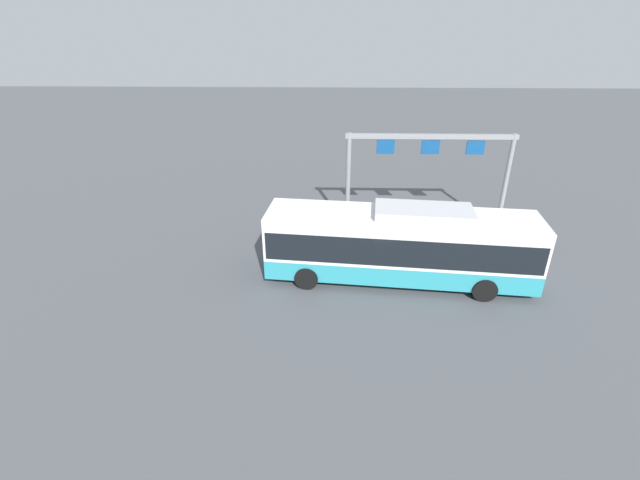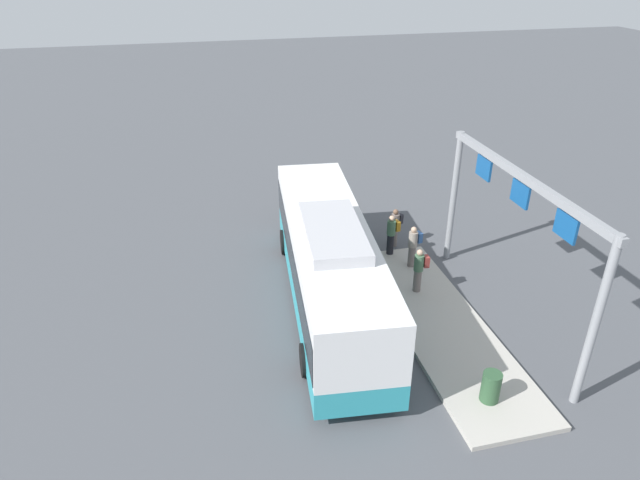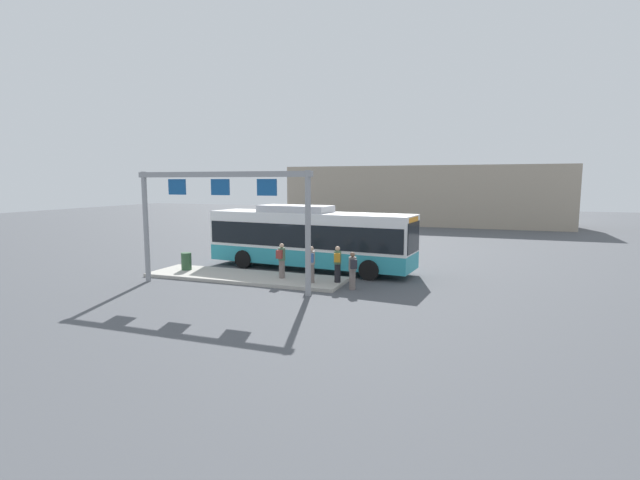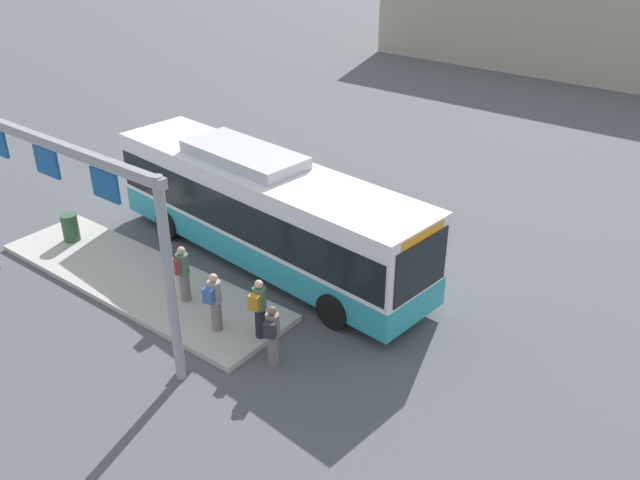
{
  "view_description": "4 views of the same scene",
  "coord_description": "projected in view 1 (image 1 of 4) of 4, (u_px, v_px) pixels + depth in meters",
  "views": [
    {
      "loc": [
        2.94,
        16.97,
        10.4
      ],
      "look_at": [
        3.41,
        -0.27,
        1.76
      ],
      "focal_mm": 25.07,
      "sensor_mm": 36.0,
      "label": 1
    },
    {
      "loc": [
        -15.77,
        4.12,
        11.25
      ],
      "look_at": [
        2.27,
        -0.25,
        1.33
      ],
      "focal_mm": 31.49,
      "sensor_mm": 36.0,
      "label": 2
    },
    {
      "loc": [
        8.99,
        -22.94,
        4.74
      ],
      "look_at": [
        1.19,
        -1.59,
        1.85
      ],
      "focal_mm": 25.89,
      "sensor_mm": 36.0,
      "label": 3
    },
    {
      "loc": [
        12.39,
        -13.43,
        10.54
      ],
      "look_at": [
        2.16,
        -0.13,
        1.48
      ],
      "focal_mm": 37.89,
      "sensor_mm": 36.0,
      "label": 4
    }
  ],
  "objects": [
    {
      "name": "person_waiting_mid",
      "position": [
        337.0,
        226.0,
        22.25
      ],
      "size": [
        0.42,
        0.58,
        1.67
      ],
      "rotation": [
        0.0,
        0.0,
        1.81
      ],
      "color": "black",
      "rests_on": "platform_curb"
    },
    {
      "name": "platform_curb",
      "position": [
        430.0,
        245.0,
        22.59
      ],
      "size": [
        10.0,
        2.8,
        0.16
      ],
      "primitive_type": "cube",
      "color": "#B2ADA3",
      "rests_on": "ground"
    },
    {
      "name": "person_waiting_far",
      "position": [
        393.0,
        227.0,
        22.19
      ],
      "size": [
        0.35,
        0.53,
        1.67
      ],
      "rotation": [
        0.0,
        0.0,
        1.53
      ],
      "color": "slate",
      "rests_on": "platform_curb"
    },
    {
      "name": "platform_sign_gantry",
      "position": [
        429.0,
        162.0,
        22.9
      ],
      "size": [
        8.62,
        0.24,
        5.2
      ],
      "color": "gray",
      "rests_on": "ground"
    },
    {
      "name": "trash_bin",
      "position": [
        505.0,
        238.0,
        22.09
      ],
      "size": [
        0.52,
        0.52,
        0.9
      ],
      "primitive_type": "cylinder",
      "color": "#2D5133",
      "rests_on": "platform_curb"
    },
    {
      "name": "person_waiting_near",
      "position": [
        359.0,
        223.0,
        22.64
      ],
      "size": [
        0.42,
        0.58,
        1.67
      ],
      "rotation": [
        0.0,
        0.0,
        1.8
      ],
      "color": "slate",
      "rests_on": "platform_curb"
    },
    {
      "name": "ground_plane",
      "position": [
        397.0,
        279.0,
        19.76
      ],
      "size": [
        120.0,
        120.0,
        0.0
      ],
      "primitive_type": "plane",
      "color": "#4C4F54"
    },
    {
      "name": "bus_main",
      "position": [
        400.0,
        243.0,
        18.94
      ],
      "size": [
        11.52,
        3.61,
        3.46
      ],
      "rotation": [
        0.0,
        0.0,
        -0.1
      ],
      "color": "teal",
      "rests_on": "ground"
    },
    {
      "name": "person_boarding",
      "position": [
        320.0,
        225.0,
        22.78
      ],
      "size": [
        0.51,
        0.6,
        1.67
      ],
      "rotation": [
        0.0,
        0.0,
        2.05
      ],
      "color": "slate",
      "rests_on": "ground"
    }
  ]
}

